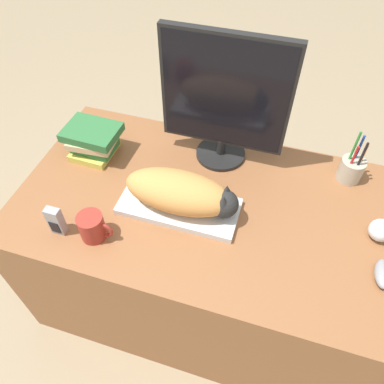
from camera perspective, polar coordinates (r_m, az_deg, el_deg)
The scene contains 11 objects.
ground_plane at distance 1.84m, azimuth -2.65°, elevation -25.27°, with size 12.00×12.00×0.00m, color #998466.
desk at distance 1.66m, azimuth 1.39°, elevation -9.28°, with size 1.38×0.79×0.71m.
keyboard at distance 1.35m, azimuth -1.99°, elevation -2.20°, with size 0.43×0.19×0.02m.
cat at distance 1.28m, azimuth -1.36°, elevation -0.14°, with size 0.40×0.17×0.14m.
monitor at distance 1.37m, azimuth 4.90°, elevation 14.02°, with size 0.47×0.20×0.52m.
computer_mouse at distance 1.33m, azimuth 27.08°, elevation -11.03°, with size 0.05×0.11×0.04m.
coffee_mug at distance 1.29m, azimuth -14.90°, elevation -5.15°, with size 0.12×0.09×0.10m.
pen_cup at distance 1.54m, azimuth 23.10°, elevation 3.29°, with size 0.09×0.09×0.22m.
baseball at distance 1.40m, azimuth 26.81°, elevation -5.23°, with size 0.08×0.08×0.08m.
phone at distance 1.33m, azimuth -20.03°, elevation -4.18°, with size 0.05×0.03×0.12m.
book_stack at distance 1.56m, azimuth -14.80°, elevation 7.59°, with size 0.22×0.17×0.12m.
Camera 1 is at (0.22, -0.45, 1.77)m, focal length 35.00 mm.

